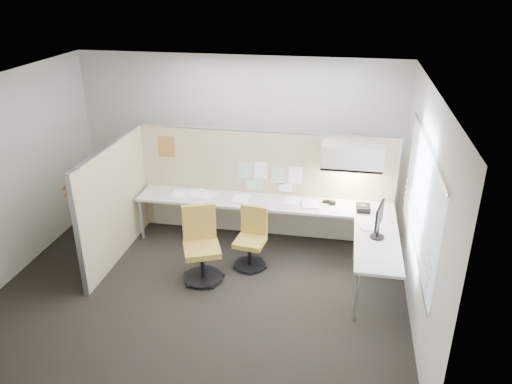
% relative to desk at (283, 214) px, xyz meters
% --- Properties ---
extents(floor, '(5.50, 4.50, 0.01)m').
position_rel_desk_xyz_m(floor, '(-0.93, -1.13, -0.61)').
color(floor, black).
rests_on(floor, ground).
extents(ceiling, '(5.50, 4.50, 0.01)m').
position_rel_desk_xyz_m(ceiling, '(-0.93, -1.13, 2.20)').
color(ceiling, white).
rests_on(ceiling, wall_back).
extents(wall_back, '(5.50, 0.02, 2.80)m').
position_rel_desk_xyz_m(wall_back, '(-0.93, 1.12, 0.80)').
color(wall_back, beige).
rests_on(wall_back, ground).
extents(wall_front, '(5.50, 0.02, 2.80)m').
position_rel_desk_xyz_m(wall_front, '(-0.93, -3.38, 0.80)').
color(wall_front, beige).
rests_on(wall_front, ground).
extents(wall_left, '(0.02, 4.50, 2.80)m').
position_rel_desk_xyz_m(wall_left, '(-3.68, -1.13, 0.80)').
color(wall_left, beige).
rests_on(wall_left, ground).
extents(wall_right, '(0.02, 4.50, 2.80)m').
position_rel_desk_xyz_m(wall_right, '(1.82, -1.13, 0.80)').
color(wall_right, beige).
rests_on(wall_right, ground).
extents(window_pane, '(0.01, 2.80, 1.30)m').
position_rel_desk_xyz_m(window_pane, '(1.79, -1.13, 0.95)').
color(window_pane, '#A4B2BE').
rests_on(window_pane, wall_right).
extents(partition_back, '(4.10, 0.06, 1.75)m').
position_rel_desk_xyz_m(partition_back, '(-0.38, 0.47, 0.27)').
color(partition_back, '#CCBC8D').
rests_on(partition_back, floor).
extents(partition_left, '(0.06, 2.20, 1.75)m').
position_rel_desk_xyz_m(partition_left, '(-2.43, -0.63, 0.27)').
color(partition_left, '#CCBC8D').
rests_on(partition_left, floor).
extents(desk, '(4.00, 2.07, 0.73)m').
position_rel_desk_xyz_m(desk, '(0.00, 0.00, 0.00)').
color(desk, beige).
rests_on(desk, floor).
extents(overhead_bin, '(0.90, 0.36, 0.38)m').
position_rel_desk_xyz_m(overhead_bin, '(0.97, 0.26, 0.91)').
color(overhead_bin, beige).
rests_on(overhead_bin, partition_back).
extents(task_light_strip, '(0.60, 0.06, 0.02)m').
position_rel_desk_xyz_m(task_light_strip, '(0.97, 0.26, 0.70)').
color(task_light_strip, '#FFEABF').
rests_on(task_light_strip, overhead_bin).
extents(pinned_papers, '(1.01, 0.00, 0.47)m').
position_rel_desk_xyz_m(pinned_papers, '(-0.30, 0.44, 0.43)').
color(pinned_papers, '#8CBF8C').
rests_on(pinned_papers, partition_back).
extents(poster, '(0.28, 0.00, 0.35)m').
position_rel_desk_xyz_m(poster, '(-1.98, 0.44, 0.82)').
color(poster, orange).
rests_on(poster, partition_back).
extents(chair_left, '(0.47, 0.48, 0.89)m').
position_rel_desk_xyz_m(chair_left, '(-0.39, -0.54, -0.19)').
color(chair_left, black).
rests_on(chair_left, floor).
extents(chair_right, '(0.64, 0.66, 1.05)m').
position_rel_desk_xyz_m(chair_right, '(-1.02, -0.99, -0.11)').
color(chair_right, black).
rests_on(chair_right, floor).
extents(monitor, '(0.19, 0.46, 0.48)m').
position_rel_desk_xyz_m(monitor, '(1.37, -0.72, 0.41)').
color(monitor, black).
rests_on(monitor, desk).
extents(phone, '(0.22, 0.21, 0.12)m').
position_rel_desk_xyz_m(phone, '(1.19, 0.06, 0.18)').
color(phone, black).
rests_on(phone, desk).
extents(stapler, '(0.15, 0.07, 0.05)m').
position_rel_desk_xyz_m(stapler, '(0.65, 0.26, 0.15)').
color(stapler, black).
rests_on(stapler, desk).
extents(tape_dispenser, '(0.10, 0.06, 0.06)m').
position_rel_desk_xyz_m(tape_dispenser, '(0.73, 0.20, 0.16)').
color(tape_dispenser, black).
rests_on(tape_dispenser, desk).
extents(coat_hook, '(0.18, 0.44, 1.33)m').
position_rel_desk_xyz_m(coat_hook, '(-2.51, -1.55, 0.82)').
color(coat_hook, silver).
rests_on(coat_hook, partition_left).
extents(paper_stack_0, '(0.25, 0.32, 0.03)m').
position_rel_desk_xyz_m(paper_stack_0, '(-1.69, 0.13, 0.14)').
color(paper_stack_0, white).
rests_on(paper_stack_0, desk).
extents(paper_stack_1, '(0.30, 0.35, 0.02)m').
position_rel_desk_xyz_m(paper_stack_1, '(-1.26, 0.18, 0.14)').
color(paper_stack_1, white).
rests_on(paper_stack_1, desk).
extents(paper_stack_2, '(0.24, 0.31, 0.04)m').
position_rel_desk_xyz_m(paper_stack_2, '(-0.69, 0.10, 0.15)').
color(paper_stack_2, white).
rests_on(paper_stack_2, desk).
extents(paper_stack_3, '(0.26, 0.32, 0.02)m').
position_rel_desk_xyz_m(paper_stack_3, '(0.10, 0.22, 0.14)').
color(paper_stack_3, white).
rests_on(paper_stack_3, desk).
extents(paper_stack_4, '(0.29, 0.34, 0.03)m').
position_rel_desk_xyz_m(paper_stack_4, '(0.39, 0.12, 0.14)').
color(paper_stack_4, white).
rests_on(paper_stack_4, desk).
extents(paper_stack_5, '(0.31, 0.35, 0.02)m').
position_rel_desk_xyz_m(paper_stack_5, '(1.24, -0.41, 0.14)').
color(paper_stack_5, white).
rests_on(paper_stack_5, desk).
extents(paper_stack_6, '(0.24, 0.31, 0.03)m').
position_rel_desk_xyz_m(paper_stack_6, '(-1.46, 0.21, 0.14)').
color(paper_stack_6, white).
rests_on(paper_stack_6, desk).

